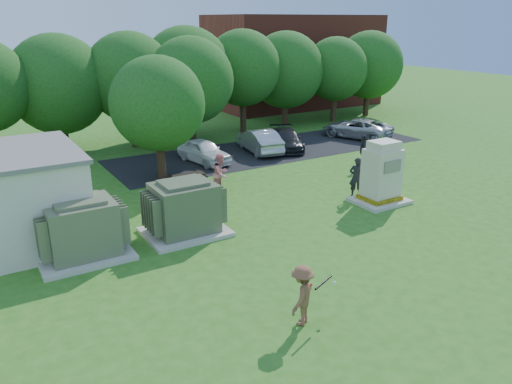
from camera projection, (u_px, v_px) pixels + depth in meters
ground at (319, 263)px, 16.48m from camera, size 120.00×120.00×0.00m
brick_building at (293, 61)px, 45.80m from camera, size 15.00×8.00×8.00m
parking_strip at (273, 150)px, 30.81m from camera, size 20.00×6.00×0.01m
transformer_left at (82, 230)px, 16.60m from camera, size 3.00×2.40×2.07m
transformer_right at (184, 210)px, 18.42m from camera, size 3.00×2.40×2.07m
generator_cabinet at (381, 176)px, 21.56m from camera, size 2.26×1.85×2.75m
picnic_table at (188, 180)px, 23.62m from camera, size 1.62×1.22×0.69m
batter at (302, 295)px, 12.94m from camera, size 1.25×1.12×1.68m
person_by_generator at (357, 177)px, 22.36m from camera, size 0.80×0.76×1.83m
person_at_picnic at (221, 174)px, 22.69m from camera, size 1.17×1.10×1.91m
person_walking_right at (363, 151)px, 26.95m from camera, size 0.95×1.09×1.76m
car_white at (204, 151)px, 27.90m from camera, size 2.07×3.95×1.28m
car_silver_a at (259, 141)px, 30.06m from camera, size 2.15×4.46×1.41m
car_dark at (286, 139)px, 30.76m from camera, size 3.24×4.49×1.21m
car_silver_b at (357, 128)px, 33.71m from camera, size 3.77×5.21×1.32m
batting_equipment at (322, 283)px, 13.09m from camera, size 1.11×0.39×0.30m
tree_row at (159, 78)px, 30.91m from camera, size 41.30×13.30×7.30m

